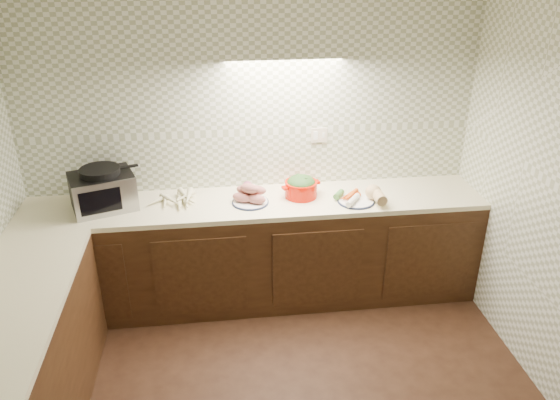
{
  "coord_description": "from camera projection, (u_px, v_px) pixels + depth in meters",
  "views": [
    {
      "loc": [
        -0.29,
        -2.33,
        2.77
      ],
      "look_at": [
        0.16,
        1.25,
        1.02
      ],
      "focal_mm": 35.0,
      "sensor_mm": 36.0,
      "label": 1
    }
  ],
  "objects": [
    {
      "name": "onion_bowl",
      "position": [
        249.0,
        190.0,
        4.35
      ],
      "size": [
        0.15,
        0.15,
        0.12
      ],
      "color": "black",
      "rests_on": "counter"
    },
    {
      "name": "sweet_potato_plate",
      "position": [
        250.0,
        196.0,
        4.22
      ],
      "size": [
        0.29,
        0.29,
        0.17
      ],
      "rotation": [
        0.0,
        0.0,
        -0.28
      ],
      "color": "#141C39",
      "rests_on": "counter"
    },
    {
      "name": "dutch_oven",
      "position": [
        301.0,
        186.0,
        4.31
      ],
      "size": [
        0.32,
        0.32,
        0.18
      ],
      "rotation": [
        0.0,
        0.0,
        0.31
      ],
      "color": "red",
      "rests_on": "counter"
    },
    {
      "name": "toaster_oven",
      "position": [
        103.0,
        190.0,
        4.1
      ],
      "size": [
        0.54,
        0.48,
        0.32
      ],
      "rotation": [
        0.0,
        0.0,
        0.33
      ],
      "color": "black",
      "rests_on": "counter"
    },
    {
      "name": "room",
      "position": [
        279.0,
        201.0,
        2.61
      ],
      "size": [
        3.6,
        3.6,
        2.6
      ],
      "color": "black",
      "rests_on": "ground"
    },
    {
      "name": "parsnip_pile",
      "position": [
        179.0,
        199.0,
        4.23
      ],
      "size": [
        0.34,
        0.39,
        0.08
      ],
      "color": "#F7F3C4",
      "rests_on": "counter"
    },
    {
      "name": "veg_plate",
      "position": [
        363.0,
        196.0,
        4.24
      ],
      "size": [
        0.39,
        0.29,
        0.13
      ],
      "rotation": [
        0.0,
        0.0,
        -0.12
      ],
      "color": "#141C39",
      "rests_on": "counter"
    },
    {
      "name": "counter",
      "position": [
        166.0,
        320.0,
        3.66
      ],
      "size": [
        3.6,
        3.6,
        0.9
      ],
      "color": "black",
      "rests_on": "ground"
    }
  ]
}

